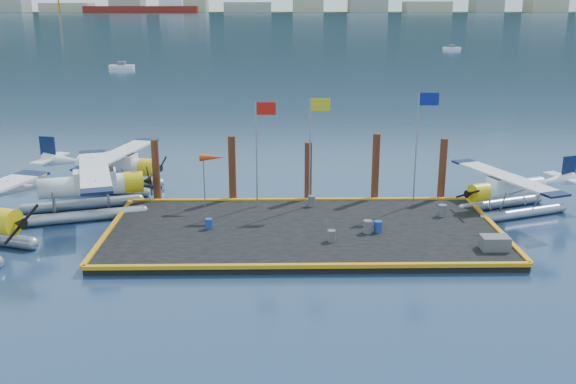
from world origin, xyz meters
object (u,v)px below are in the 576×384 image
drum_1 (378,227)px  flagpole_red (260,138)px  seaplane_c (114,168)px  piling_3 (375,169)px  windsock (212,159)px  drum_0 (209,224)px  piling_0 (156,173)px  drum_4 (442,210)px  piling_1 (232,171)px  flagpole_yellow (314,136)px  flagpole_blue (421,132)px  seaplane_b (88,189)px  drum_5 (312,201)px  drum_3 (331,236)px  drum_2 (368,227)px  crate (495,243)px  piling_4 (442,171)px  piling_2 (308,174)px  seaplane_d (509,191)px

drum_1 → flagpole_red: size_ratio=0.10×
seaplane_c → piling_3: size_ratio=2.17×
drum_1 → windsock: size_ratio=0.19×
drum_0 → piling_0: (-3.61, 5.42, 1.32)m
piling_3 → piling_0: bearing=180.0°
drum_4 → piling_1: 12.29m
flagpole_yellow → flagpole_blue: 6.00m
seaplane_b → drum_4: bearing=68.1°
drum_4 → drum_5: drum_4 is taller
drum_3 → drum_2: bearing=31.6°
crate → piling_4: 8.66m
seaplane_b → seaplane_c: size_ratio=1.08×
drum_3 → drum_5: (-0.66, 5.75, 0.02)m
piling_1 → seaplane_b: bearing=-167.8°
drum_4 → crate: (1.25, -5.00, 0.00)m
flagpole_red → drum_5: bearing=-0.2°
flagpole_blue → piling_2: bearing=165.5°
drum_5 → piling_1: piling_1 is taller
crate → drum_3: bearing=171.2°
seaplane_c → crate: size_ratio=7.13×
drum_1 → drum_4: bearing=32.6°
seaplane_c → seaplane_d: seaplane_c is taller
piling_4 → piling_2: bearing=180.0°
seaplane_b → flagpole_red: (9.75, 0.15, 2.84)m
drum_1 → drum_5: 5.45m
seaplane_c → drum_4: seaplane_c is taller
flagpole_yellow → drum_5: bearing=-171.1°
flagpole_red → piling_4: (10.79, 1.60, -2.40)m
windsock → piling_4: size_ratio=0.78×
drum_4 → crate: bearing=-76.0°
seaplane_d → flagpole_red: 14.53m
drum_5 → flagpole_red: (-2.92, 0.01, 3.69)m
drum_0 → flagpole_red: (2.60, 3.82, 3.72)m
piling_1 → windsock: bearing=-122.7°
seaplane_c → drum_2: (15.05, -9.63, -0.71)m
drum_3 → piling_3: bearing=66.4°
drum_1 → piling_3: piling_3 is taller
piling_0 → flagpole_yellow: bearing=-9.9°
flagpole_red → piling_4: 11.17m
drum_3 → piling_4: bearing=45.6°
piling_4 → piling_3: bearing=180.0°
drum_4 → windsock: windsock is taller
seaplane_b → flagpole_yellow: (12.75, 0.15, 2.96)m
piling_3 → drum_2: bearing=-101.6°
piling_0 → piling_4: size_ratio=1.00×
piling_1 → crate: bearing=-33.5°
piling_0 → seaplane_d: bearing=-5.4°
flagpole_red → flagpole_yellow: flagpole_yellow is taller
drum_4 → piling_4: piling_4 is taller
drum_2 → drum_5: size_ratio=1.07×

